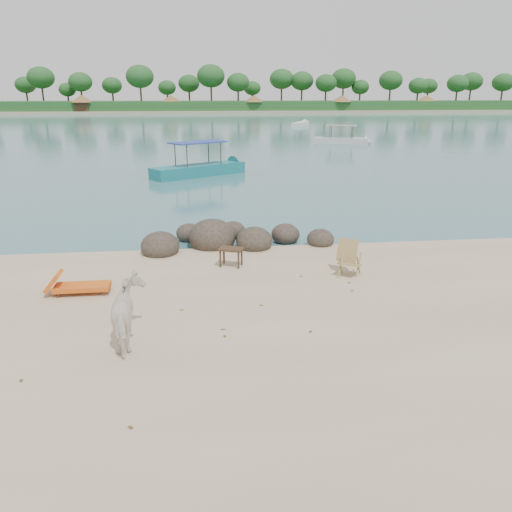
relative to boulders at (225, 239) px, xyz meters
The scene contains 12 objects.
water 83.66m from the boulders, 90.09° to the left, with size 400.00×400.00×0.00m, color #3A7174.
far_shore 163.66m from the boulders, 90.05° to the left, with size 420.00×90.00×1.40m, color tan.
far_scenery 130.39m from the boulders, 90.05° to the left, with size 420.00×18.00×9.50m.
boulders is the anchor object (origin of this frame).
cow 7.25m from the boulders, 108.56° to the right, with size 0.72×1.59×1.34m, color white.
side_table 2.28m from the boulders, 88.45° to the right, with size 0.70×0.45×0.56m, color #311E13, non-canonical shape.
lounge_chair 5.55m from the boulders, 134.52° to the right, with size 1.74×0.61×0.52m, color #CA5C17, non-canonical shape.
deck_chair 4.80m from the boulders, 45.89° to the right, with size 0.63×0.69×0.98m, color tan, non-canonical shape.
boat_near 15.88m from the boulders, 92.91° to the left, with size 7.11×1.60×3.45m, color #176D75, non-canonical shape.
boat_mid 38.52m from the boulders, 68.40° to the left, with size 6.32×1.42×3.08m, color beige, non-canonical shape.
boat_far 68.43m from the boulders, 76.42° to the left, with size 6.40×1.44×0.74m, color silver, non-canonical shape.
dead_leaves 5.94m from the boulders, 90.46° to the right, with size 7.40×6.43×0.00m.
Camera 1 is at (-0.67, -10.01, 4.93)m, focal length 35.00 mm.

